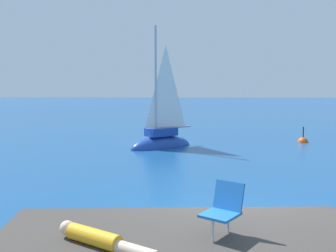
# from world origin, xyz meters

# --- Properties ---
(ground_plane) EXTENTS (160.00, 160.00, 0.00)m
(ground_plane) POSITION_xyz_m (0.00, 0.00, 0.00)
(ground_plane) COLOR navy
(boulder_seaward) EXTENTS (0.65, 0.82, 0.53)m
(boulder_seaward) POSITION_xyz_m (-1.82, -0.83, 0.00)
(boulder_seaward) COLOR #44373C
(boulder_seaward) RESTS_ON ground
(sailboat_near) EXTENTS (3.50, 3.02, 6.61)m
(sailboat_near) POSITION_xyz_m (-1.96, 11.07, 0.36)
(sailboat_near) COLOR #193D99
(sailboat_near) RESTS_ON ground
(person_sunbather) EXTENTS (1.56, 1.05, 0.25)m
(person_sunbather) POSITION_xyz_m (-2.07, -3.19, 1.05)
(person_sunbather) COLOR gold
(person_sunbather) RESTS_ON shore_ledge
(beach_chair) EXTENTS (0.73, 0.76, 0.80)m
(beach_chair) POSITION_xyz_m (-0.29, -2.67, 1.37)
(beach_chair) COLOR blue
(beach_chair) RESTS_ON shore_ledge
(marker_buoy) EXTENTS (0.56, 0.56, 1.13)m
(marker_buoy) POSITION_xyz_m (5.72, 13.08, 0.01)
(marker_buoy) COLOR #EA5114
(marker_buoy) RESTS_ON ground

